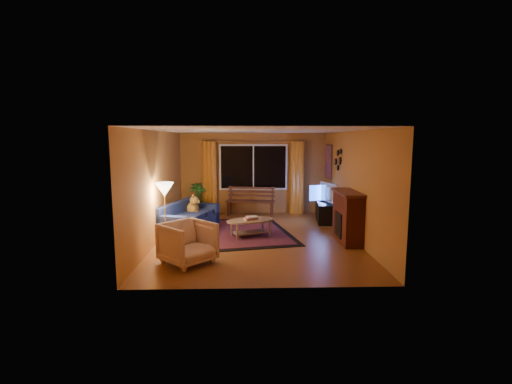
{
  "coord_description": "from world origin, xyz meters",
  "views": [
    {
      "loc": [
        -0.27,
        -8.51,
        2.3
      ],
      "look_at": [
        0.0,
        0.3,
        1.05
      ],
      "focal_mm": 26.0,
      "sensor_mm": 36.0,
      "label": 1
    }
  ],
  "objects_px": {
    "floor_lamp": "(165,215)",
    "coffee_table": "(251,228)",
    "bench": "(250,208)",
    "armchair": "(188,241)",
    "sofa": "(189,218)",
    "tv_console": "(325,212)"
  },
  "relations": [
    {
      "from": "coffee_table",
      "to": "armchair",
      "type": "bearing_deg",
      "value": -123.02
    },
    {
      "from": "bench",
      "to": "floor_lamp",
      "type": "bearing_deg",
      "value": -109.87
    },
    {
      "from": "sofa",
      "to": "tv_console",
      "type": "xyz_separation_m",
      "value": [
        3.65,
        1.36,
        -0.12
      ]
    },
    {
      "from": "bench",
      "to": "sofa",
      "type": "height_order",
      "value": "sofa"
    },
    {
      "from": "bench",
      "to": "sofa",
      "type": "distance_m",
      "value": 2.69
    },
    {
      "from": "bench",
      "to": "armchair",
      "type": "bearing_deg",
      "value": -94.64
    },
    {
      "from": "tv_console",
      "to": "floor_lamp",
      "type": "bearing_deg",
      "value": -142.87
    },
    {
      "from": "bench",
      "to": "coffee_table",
      "type": "xyz_separation_m",
      "value": [
        -0.03,
        -2.53,
        -0.01
      ]
    },
    {
      "from": "sofa",
      "to": "floor_lamp",
      "type": "relative_size",
      "value": 1.4
    },
    {
      "from": "armchair",
      "to": "coffee_table",
      "type": "bearing_deg",
      "value": 11.75
    },
    {
      "from": "coffee_table",
      "to": "bench",
      "type": "bearing_deg",
      "value": 89.23
    },
    {
      "from": "armchair",
      "to": "sofa",
      "type": "bearing_deg",
      "value": 52.85
    },
    {
      "from": "coffee_table",
      "to": "tv_console",
      "type": "bearing_deg",
      "value": 38.42
    },
    {
      "from": "floor_lamp",
      "to": "coffee_table",
      "type": "xyz_separation_m",
      "value": [
        1.86,
        0.63,
        -0.47
      ]
    },
    {
      "from": "armchair",
      "to": "floor_lamp",
      "type": "relative_size",
      "value": 0.63
    },
    {
      "from": "armchair",
      "to": "floor_lamp",
      "type": "distance_m",
      "value": 1.41
    },
    {
      "from": "coffee_table",
      "to": "floor_lamp",
      "type": "bearing_deg",
      "value": -161.28
    },
    {
      "from": "tv_console",
      "to": "bench",
      "type": "bearing_deg",
      "value": 165.32
    },
    {
      "from": "sofa",
      "to": "floor_lamp",
      "type": "bearing_deg",
      "value": -91.21
    },
    {
      "from": "armchair",
      "to": "coffee_table",
      "type": "distance_m",
      "value": 2.21
    },
    {
      "from": "bench",
      "to": "floor_lamp",
      "type": "xyz_separation_m",
      "value": [
        -1.9,
        -3.16,
        0.47
      ]
    },
    {
      "from": "sofa",
      "to": "armchair",
      "type": "xyz_separation_m",
      "value": [
        0.31,
        -2.18,
        0.04
      ]
    }
  ]
}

